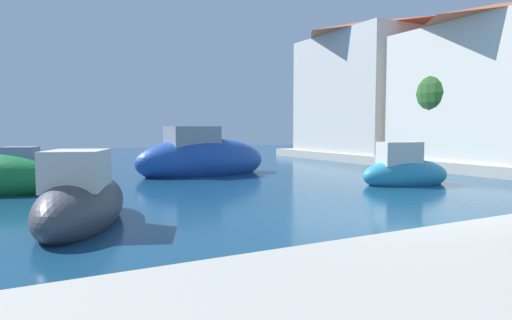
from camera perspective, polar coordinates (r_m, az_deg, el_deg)
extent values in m
plane|color=navy|center=(9.90, 17.46, -8.03)|extent=(80.00, 80.00, 0.00)
cube|color=#ADA89E|center=(23.73, 29.40, -0.74)|extent=(6.00, 32.00, 0.50)
ellipsoid|color=#1E479E|center=(19.60, -6.98, -0.19)|extent=(6.33, 2.90, 2.11)
cube|color=gray|center=(19.34, -8.31, 2.99)|extent=(2.26, 1.60, 0.93)
ellipsoid|color=teal|center=(16.90, 18.93, -1.91)|extent=(3.61, 2.12, 1.22)
cube|color=beige|center=(16.69, 18.22, 0.78)|extent=(1.62, 1.15, 0.86)
ellipsoid|color=#3F3F47|center=(10.16, -21.72, -5.67)|extent=(2.96, 4.52, 1.37)
cube|color=beige|center=(9.73, -22.37, -1.22)|extent=(1.54, 1.71, 0.82)
ellipsoid|color=teal|center=(21.43, -29.11, -1.00)|extent=(4.01, 2.69, 1.19)
cube|color=gray|center=(21.27, -28.43, 0.74)|extent=(1.59, 1.33, 0.58)
cube|color=silver|center=(23.92, 28.94, 7.59)|extent=(5.64, 8.75, 6.40)
pyramid|color=#B25638|center=(24.46, 29.26, 16.28)|extent=(5.97, 9.27, 1.01)
cube|color=beige|center=(30.19, 13.72, 8.30)|extent=(5.50, 8.38, 7.59)
pyramid|color=#B25638|center=(30.81, 13.86, 16.28)|extent=(5.83, 8.88, 0.99)
cylinder|color=brown|center=(23.65, 23.80, 2.56)|extent=(0.24, 0.24, 2.08)
sphere|color=#285623|center=(23.70, 23.95, 7.86)|extent=(3.30, 3.30, 3.30)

